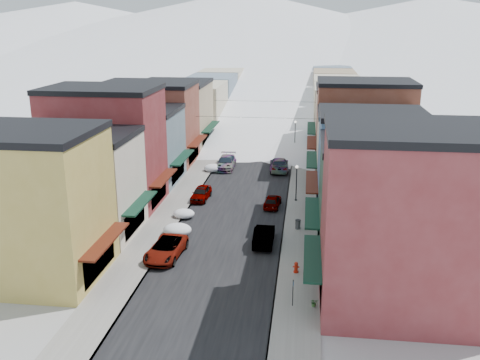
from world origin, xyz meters
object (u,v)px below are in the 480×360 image
(car_dark_hatch, at_px, (227,163))
(trash_can, at_px, (298,224))
(car_white_suv, at_px, (166,249))
(car_silver_sedan, at_px, (201,193))
(car_green_sedan, at_px, (264,235))
(fire_hydrant, at_px, (296,268))
(streetlamp_near, at_px, (297,178))

(car_dark_hatch, height_order, trash_can, car_dark_hatch)
(car_white_suv, distance_m, car_silver_sedan, 14.92)
(car_dark_hatch, distance_m, car_green_sedan, 25.39)
(car_silver_sedan, bearing_deg, car_dark_hatch, 89.49)
(fire_hydrant, bearing_deg, car_dark_hatch, 108.40)
(car_green_sedan, relative_size, trash_can, 5.46)
(car_white_suv, relative_size, streetlamp_near, 1.39)
(fire_hydrant, height_order, streetlamp_near, streetlamp_near)
(car_silver_sedan, relative_size, streetlamp_near, 1.09)
(fire_hydrant, bearing_deg, streetlamp_near, 91.51)
(car_green_sedan, bearing_deg, trash_can, -129.58)
(car_white_suv, xyz_separation_m, car_dark_hatch, (0.80, 28.21, -0.10))
(fire_hydrant, bearing_deg, trash_can, 90.42)
(car_silver_sedan, distance_m, streetlamp_near, 10.49)
(car_white_suv, height_order, car_dark_hatch, car_white_suv)
(streetlamp_near, bearing_deg, fire_hydrant, -88.49)
(car_green_sedan, bearing_deg, car_white_suv, 25.71)
(car_white_suv, xyz_separation_m, car_green_sedan, (7.80, 3.80, 0.03))
(car_dark_hatch, distance_m, trash_can, 23.10)
(trash_can, bearing_deg, car_dark_hatch, 115.34)
(car_silver_sedan, xyz_separation_m, streetlamp_near, (10.30, 0.59, 1.90))
(fire_hydrant, bearing_deg, car_white_suv, 170.96)
(car_dark_hatch, bearing_deg, car_silver_sedan, -94.51)
(car_silver_sedan, xyz_separation_m, car_dark_hatch, (0.80, 13.29, -0.06))
(car_white_suv, xyz_separation_m, streetlamp_near, (10.30, 15.51, 1.86))
(car_white_suv, relative_size, car_silver_sedan, 1.28)
(streetlamp_near, bearing_deg, car_silver_sedan, -176.70)
(car_dark_hatch, xyz_separation_m, fire_hydrant, (9.95, -29.92, -0.11))
(car_dark_hatch, relative_size, trash_can, 4.60)
(car_green_sedan, distance_m, streetlamp_near, 12.11)
(car_silver_sedan, xyz_separation_m, trash_can, (10.69, -7.59, -0.13))
(car_dark_hatch, bearing_deg, streetlamp_near, -54.25)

